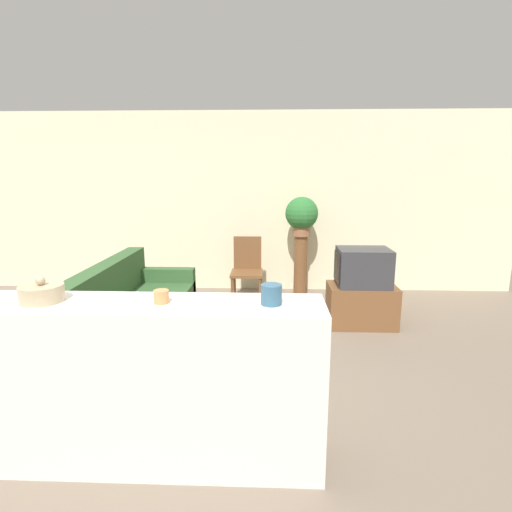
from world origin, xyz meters
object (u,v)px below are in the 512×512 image
wooden_chair (247,267)px  potted_plant (302,215)px  television (363,267)px  decorative_bowl (42,293)px  couch (134,314)px

wooden_chair → potted_plant: bearing=16.1°
television → potted_plant: bearing=119.7°
decorative_bowl → television: bearing=44.3°
wooden_chair → potted_plant: size_ratio=1.62×
television → potted_plant: size_ratio=1.09×
wooden_chair → potted_plant: 1.08m
couch → wooden_chair: wooden_chair is taller
wooden_chair → potted_plant: potted_plant is taller
television → couch: bearing=-168.9°
decorative_bowl → potted_plant: bearing=62.9°
couch → wooden_chair: size_ratio=2.18×
wooden_chair → decorative_bowl: (-1.02, -3.28, 0.60)m
television → potted_plant: potted_plant is taller
couch → decorative_bowl: bearing=-85.9°
couch → decorative_bowl: size_ratio=7.95×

